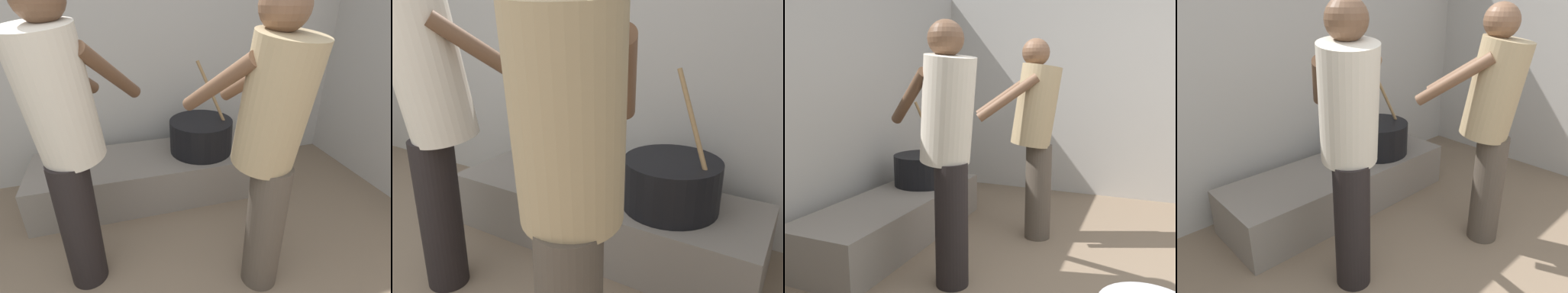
% 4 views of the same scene
% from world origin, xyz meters
% --- Properties ---
extents(block_enclosure_rear, '(5.56, 0.20, 2.15)m').
position_xyz_m(block_enclosure_rear, '(0.00, 2.50, 1.07)').
color(block_enclosure_rear, '#ADA8A0').
rests_on(block_enclosure_rear, ground_plane).
extents(hearth_ledge, '(1.81, 0.60, 0.34)m').
position_xyz_m(hearth_ledge, '(0.74, 1.98, 0.17)').
color(hearth_ledge, slate).
rests_on(hearth_ledge, ground_plane).
extents(cooking_pot_main, '(0.50, 0.50, 0.71)m').
position_xyz_m(cooking_pot_main, '(1.14, 1.98, 0.47)').
color(cooking_pot_main, black).
rests_on(cooking_pot_main, hearth_ledge).
extents(cook_in_cream_shirt, '(0.63, 0.72, 1.58)m').
position_xyz_m(cook_in_cream_shirt, '(0.26, 1.28, 0.90)').
color(cook_in_cream_shirt, black).
rests_on(cook_in_cream_shirt, ground_plane).
extents(cook_in_tan_shirt, '(0.55, 0.72, 1.54)m').
position_xyz_m(cook_in_tan_shirt, '(1.17, 1.00, 0.88)').
color(cook_in_tan_shirt, '#4C4238').
rests_on(cook_in_tan_shirt, ground_plane).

